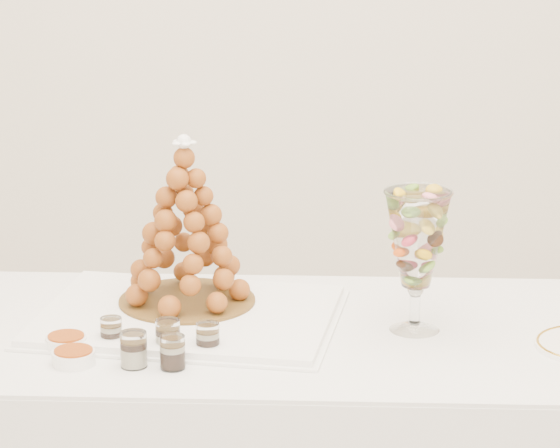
{
  "coord_description": "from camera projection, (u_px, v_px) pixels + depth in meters",
  "views": [
    {
      "loc": [
        -0.0,
        -2.53,
        1.77
      ],
      "look_at": [
        -0.03,
        0.22,
        0.97
      ],
      "focal_mm": 85.0,
      "sensor_mm": 36.0,
      "label": 1
    }
  ],
  "objects": [
    {
      "name": "lace_tray",
      "position": [
        187.0,
        316.0,
        2.98
      ],
      "size": [
        0.72,
        0.59,
        0.02
      ],
      "primitive_type": "cube",
      "rotation": [
        0.0,
        0.0,
        -0.17
      ],
      "color": "white",
      "rests_on": "buffet_table"
    },
    {
      "name": "macaron_vase",
      "position": [
        417.0,
        241.0,
        2.87
      ],
      "size": [
        0.14,
        0.14,
        0.32
      ],
      "color": "white",
      "rests_on": "buffet_table"
    },
    {
      "name": "verrine_a",
      "position": [
        111.0,
        332.0,
        2.83
      ],
      "size": [
        0.05,
        0.05,
        0.06
      ],
      "primitive_type": "cylinder",
      "rotation": [
        0.0,
        0.0,
        -0.08
      ],
      "color": "white",
      "rests_on": "buffet_table"
    },
    {
      "name": "verrine_b",
      "position": [
        168.0,
        336.0,
        2.79
      ],
      "size": [
        0.06,
        0.06,
        0.07
      ],
      "primitive_type": "cylinder",
      "rotation": [
        0.0,
        0.0,
        0.13
      ],
      "color": "white",
      "rests_on": "buffet_table"
    },
    {
      "name": "verrine_c",
      "position": [
        208.0,
        339.0,
        2.78
      ],
      "size": [
        0.06,
        0.06,
        0.07
      ],
      "primitive_type": "cylinder",
      "rotation": [
        0.0,
        0.0,
        -0.33
      ],
      "color": "white",
      "rests_on": "buffet_table"
    },
    {
      "name": "verrine_d",
      "position": [
        134.0,
        349.0,
        2.71
      ],
      "size": [
        0.07,
        0.07,
        0.07
      ],
      "primitive_type": "cylinder",
      "rotation": [
        0.0,
        0.0,
        -0.27
      ],
      "color": "white",
      "rests_on": "buffet_table"
    },
    {
      "name": "verrine_e",
      "position": [
        172.0,
        352.0,
        2.7
      ],
      "size": [
        0.07,
        0.07,
        0.07
      ],
      "primitive_type": "cylinder",
      "rotation": [
        0.0,
        0.0,
        0.31
      ],
      "color": "white",
      "rests_on": "buffet_table"
    },
    {
      "name": "ramekin_back",
      "position": [
        66.0,
        343.0,
        2.81
      ],
      "size": [
        0.09,
        0.09,
        0.03
      ],
      "primitive_type": "cylinder",
      "color": "white",
      "rests_on": "buffet_table"
    },
    {
      "name": "ramekin_front",
      "position": [
        74.0,
        358.0,
        2.73
      ],
      "size": [
        0.09,
        0.09,
        0.03
      ],
      "primitive_type": "cylinder",
      "color": "white",
      "rests_on": "buffet_table"
    },
    {
      "name": "croquembouche",
      "position": [
        185.0,
        222.0,
        2.99
      ],
      "size": [
        0.31,
        0.31,
        0.39
      ],
      "rotation": [
        0.0,
        0.0,
        0.18
      ],
      "color": "brown",
      "rests_on": "lace_tray"
    }
  ]
}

